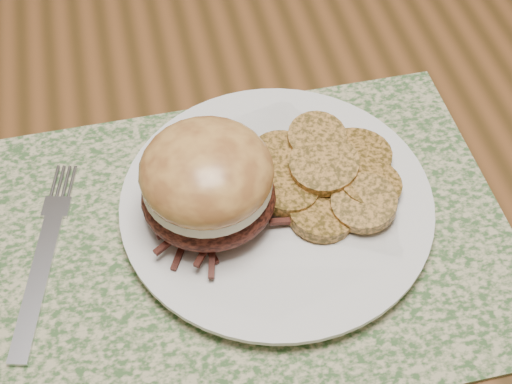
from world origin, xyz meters
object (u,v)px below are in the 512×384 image
(dinner_plate, at_px, (276,204))
(pork_sandwich, at_px, (207,182))
(dining_table, at_px, (325,146))
(fork, at_px, (45,255))

(dinner_plate, height_order, pork_sandwich, pork_sandwich)
(dining_table, distance_m, fork, 0.34)
(dinner_plate, xyz_separation_m, pork_sandwich, (-0.06, -0.00, 0.05))
(pork_sandwich, relative_size, fork, 0.71)
(pork_sandwich, xyz_separation_m, fork, (-0.14, -0.00, -0.06))
(dinner_plate, xyz_separation_m, fork, (-0.20, -0.00, -0.01))
(dinner_plate, bearing_deg, dining_table, 55.72)
(dinner_plate, relative_size, fork, 1.32)
(fork, bearing_deg, dining_table, 39.42)
(dinner_plate, bearing_deg, pork_sandwich, -178.07)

